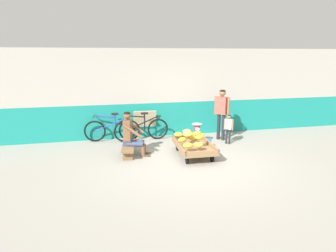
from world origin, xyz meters
TOP-DOWN VIEW (x-y plane):
  - ground_plane at (0.00, 0.00)m, footprint 80.00×80.00m
  - back_wall at (0.00, 2.77)m, footprint 16.00×0.30m
  - banana_cart at (0.18, 0.60)m, footprint 0.88×1.46m
  - banana_pile at (0.10, 0.70)m, footprint 0.86×1.27m
  - low_bench at (-1.45, 1.04)m, footprint 0.44×1.13m
  - vendor_seated at (-1.37, 1.01)m, footprint 0.73×0.59m
  - plastic_crate at (0.59, 1.60)m, footprint 0.36×0.28m
  - weighing_scale at (0.59, 1.59)m, footprint 0.30×0.30m
  - bicycle_near_left at (-1.81, 2.39)m, footprint 1.66×0.48m
  - bicycle_far_left at (-0.94, 2.26)m, footprint 1.66×0.48m
  - sign_board at (-0.79, 2.60)m, footprint 0.70×0.29m
  - customer_adult at (1.43, 1.81)m, footprint 0.36×0.39m
  - customer_child at (1.47, 1.36)m, footprint 0.22×0.20m
  - shopping_bag at (0.77, 1.17)m, footprint 0.18×0.12m

SIDE VIEW (x-z plane):
  - ground_plane at x=0.00m, z-range 0.00..0.00m
  - shopping_bag at x=0.77m, z-range 0.00..0.24m
  - plastic_crate at x=0.59m, z-range 0.00..0.30m
  - low_bench at x=-1.45m, z-range 0.06..0.33m
  - banana_cart at x=0.18m, z-range 0.06..0.42m
  - bicycle_near_left at x=-1.81m, z-range -0.08..0.78m
  - bicycle_far_left at x=-0.94m, z-range -0.08..0.78m
  - sign_board at x=-0.79m, z-range 0.00..0.86m
  - weighing_scale at x=0.59m, z-range 0.31..0.60m
  - banana_pile at x=0.10m, z-range 0.33..0.60m
  - customer_child at x=1.47m, z-range 0.10..0.96m
  - vendor_seated at x=-1.37m, z-range 0.00..1.14m
  - customer_adult at x=1.43m, z-range 0.19..1.72m
  - back_wall at x=0.00m, z-range 0.00..2.72m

